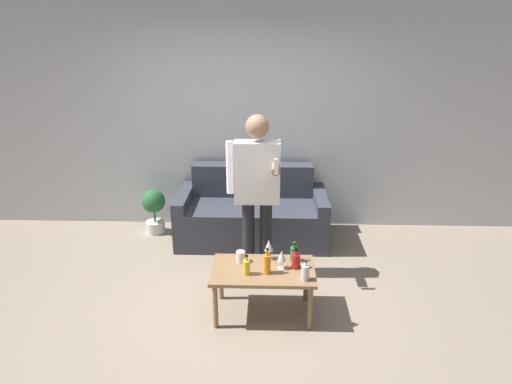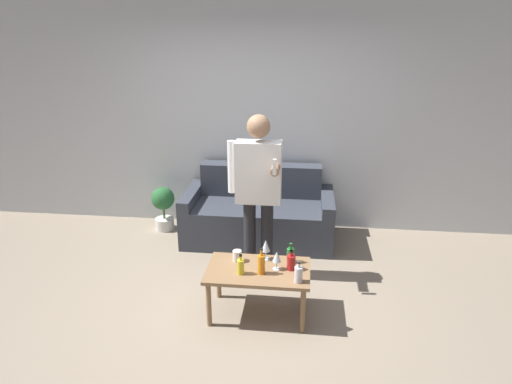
{
  "view_description": "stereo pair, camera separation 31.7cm",
  "coord_description": "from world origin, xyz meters",
  "views": [
    {
      "loc": [
        0.32,
        -3.35,
        2.4
      ],
      "look_at": [
        0.19,
        0.62,
        0.95
      ],
      "focal_mm": 32.0,
      "sensor_mm": 36.0,
      "label": 1
    },
    {
      "loc": [
        0.63,
        -3.32,
        2.4
      ],
      "look_at": [
        0.19,
        0.62,
        0.95
      ],
      "focal_mm": 32.0,
      "sensor_mm": 36.0,
      "label": 2
    }
  ],
  "objects": [
    {
      "name": "bottle_green",
      "position": [
        0.13,
        0.0,
        0.51
      ],
      "size": [
        0.06,
        0.06,
        0.18
      ],
      "color": "yellow",
      "rests_on": "coffee_table"
    },
    {
      "name": "potted_plant",
      "position": [
        -1.09,
        1.74,
        0.32
      ],
      "size": [
        0.28,
        0.28,
        0.55
      ],
      "color": "silver",
      "rests_on": "ground_plane"
    },
    {
      "name": "bottle_red",
      "position": [
        0.61,
        -0.08,
        0.52
      ],
      "size": [
        0.07,
        0.07,
        0.18
      ],
      "color": "silver",
      "rests_on": "coffee_table"
    },
    {
      "name": "wall_back",
      "position": [
        0.0,
        2.08,
        1.35
      ],
      "size": [
        8.0,
        0.06,
        2.7
      ],
      "color": "silver",
      "rests_on": "ground_plane"
    },
    {
      "name": "bottle_yellow",
      "position": [
        0.54,
        0.25,
        0.51
      ],
      "size": [
        0.07,
        0.07,
        0.18
      ],
      "color": "#23752D",
      "rests_on": "coffee_table"
    },
    {
      "name": "wine_glass_near",
      "position": [
        0.43,
        0.11,
        0.56
      ],
      "size": [
        0.07,
        0.07,
        0.17
      ],
      "color": "silver",
      "rests_on": "coffee_table"
    },
    {
      "name": "couch",
      "position": [
        0.11,
        1.62,
        0.31
      ],
      "size": [
        1.72,
        0.84,
        0.85
      ],
      "color": "#383D47",
      "rests_on": "ground_plane"
    },
    {
      "name": "ground_plane",
      "position": [
        0.0,
        0.0,
        0.0
      ],
      "size": [
        16.0,
        16.0,
        0.0
      ],
      "primitive_type": "plane",
      "color": "gray"
    },
    {
      "name": "bottle_orange",
      "position": [
        0.3,
        0.02,
        0.53
      ],
      "size": [
        0.06,
        0.06,
        0.23
      ],
      "color": "orange",
      "rests_on": "coffee_table"
    },
    {
      "name": "bottle_dark",
      "position": [
        0.55,
        0.12,
        0.51
      ],
      "size": [
        0.08,
        0.08,
        0.18
      ],
      "color": "#B21E1E",
      "rests_on": "coffee_table"
    },
    {
      "name": "cup_on_table",
      "position": [
        0.07,
        0.22,
        0.49
      ],
      "size": [
        0.08,
        0.08,
        0.1
      ],
      "color": "white",
      "rests_on": "coffee_table"
    },
    {
      "name": "coffee_table",
      "position": [
        0.27,
        0.09,
        0.39
      ],
      "size": [
        0.89,
        0.54,
        0.44
      ],
      "color": "#8E6B47",
      "rests_on": "ground_plane"
    },
    {
      "name": "wine_glass_far",
      "position": [
        0.32,
        0.28,
        0.57
      ],
      "size": [
        0.08,
        0.08,
        0.19
      ],
      "color": "silver",
      "rests_on": "coffee_table"
    },
    {
      "name": "person_standing_front",
      "position": [
        0.19,
        0.77,
        0.97
      ],
      "size": [
        0.51,
        0.43,
        1.65
      ],
      "color": "#232328",
      "rests_on": "ground_plane"
    }
  ]
}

